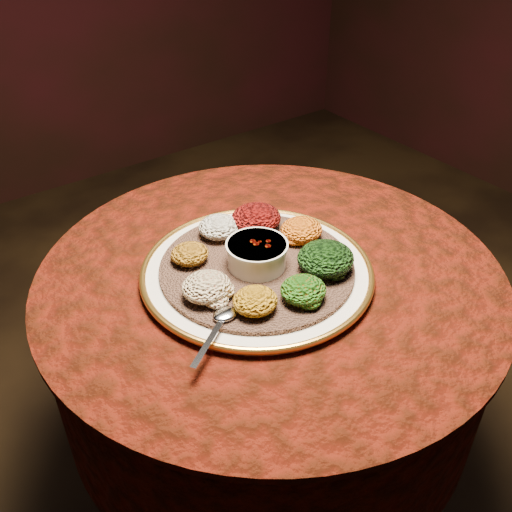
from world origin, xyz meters
TOP-DOWN VIEW (x-y plane):
  - table at (0.00, 0.00)m, footprint 0.96×0.96m
  - platter at (-0.04, -0.00)m, footprint 0.48×0.48m
  - injera at (-0.04, -0.00)m, footprint 0.39×0.39m
  - stew_bowl at (-0.04, -0.00)m, footprint 0.12×0.12m
  - spoon at (-0.18, -0.10)m, footprint 0.14×0.10m
  - portion_ayib at (-0.04, 0.13)m, footprint 0.09×0.08m
  - portion_kitfo at (0.04, 0.11)m, footprint 0.11×0.10m
  - portion_tikil at (0.10, 0.02)m, footprint 0.09×0.09m
  - portion_gomen at (0.06, -0.09)m, footprint 0.11×0.11m
  - portion_mixveg at (-0.03, -0.14)m, footprint 0.09×0.08m
  - portion_kik at (-0.12, -0.11)m, footprint 0.08×0.08m
  - portion_timatim at (-0.17, -0.03)m, footprint 0.09×0.09m
  - portion_shiro at (-0.14, 0.09)m, footprint 0.08×0.07m

SIDE VIEW (x-z plane):
  - table at x=0.00m, z-range 0.19..0.92m
  - platter at x=-0.04m, z-range 0.73..0.76m
  - injera at x=-0.04m, z-range 0.75..0.76m
  - spoon at x=-0.18m, z-range 0.76..0.77m
  - portion_shiro at x=-0.14m, z-range 0.76..0.80m
  - portion_kik at x=-0.12m, z-range 0.76..0.80m
  - portion_mixveg at x=-0.03m, z-range 0.76..0.80m
  - portion_ayib at x=-0.04m, z-range 0.76..0.80m
  - portion_tikil at x=0.10m, z-range 0.76..0.81m
  - portion_timatim at x=-0.17m, z-range 0.76..0.81m
  - portion_kitfo at x=0.04m, z-range 0.76..0.81m
  - portion_gomen at x=0.06m, z-range 0.76..0.82m
  - stew_bowl at x=-0.04m, z-range 0.77..0.82m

